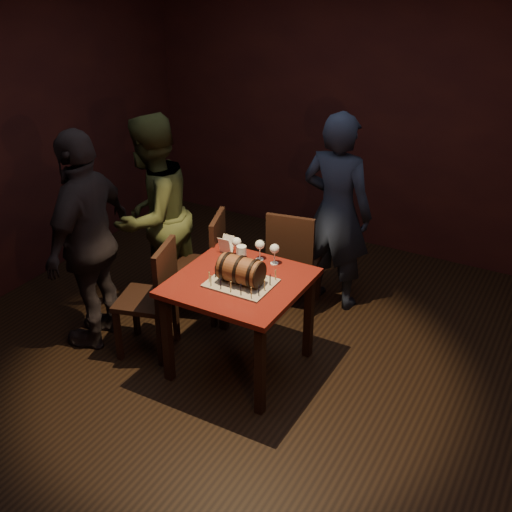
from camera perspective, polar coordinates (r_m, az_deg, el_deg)
name	(u,v)px	position (r m, az deg, el deg)	size (l,w,h in m)	color
room_shell	(250,197)	(4.20, -0.53, 5.24)	(5.04, 5.04, 2.80)	black
pub_table	(239,293)	(4.59, -1.48, -3.34)	(0.90, 0.90, 0.75)	#4D100C
cake_board	(241,283)	(4.48, -1.34, -2.42)	(0.45, 0.35, 0.01)	gray
barrel_cake	(241,270)	(4.43, -1.36, -1.27)	(0.36, 0.21, 0.21)	brown
birthday_candles	(241,277)	(4.46, -1.34, -1.90)	(0.40, 0.30, 0.09)	#DAD482
wine_glass_left	(236,243)	(4.80, -1.75, 1.18)	(0.07, 0.07, 0.16)	silver
wine_glass_mid	(260,246)	(4.75, 0.34, 0.93)	(0.07, 0.07, 0.16)	silver
wine_glass_right	(275,250)	(4.69, 1.66, 0.57)	(0.07, 0.07, 0.16)	silver
pint_of_ale	(242,256)	(4.71, -1.29, 0.03)	(0.07, 0.07, 0.15)	silver
menu_card	(226,245)	(4.88, -2.67, 0.98)	(0.10, 0.05, 0.13)	white
chair_back	(293,257)	(5.35, 3.29, -0.07)	(0.46, 0.46, 0.93)	black
chair_left_rear	(207,261)	(5.30, -4.41, -0.41)	(0.51, 0.51, 0.93)	black
chair_left_front	(154,293)	(4.88, -9.01, -3.29)	(0.50, 0.50, 0.93)	black
person_back	(336,212)	(5.39, 7.16, 3.89)	(0.62, 0.41, 1.71)	#191F33
person_left_rear	(153,216)	(5.36, -9.18, 3.51)	(0.82, 0.64, 1.70)	#32391C
person_left_front	(89,240)	(4.99, -14.61, 1.36)	(1.02, 0.42, 1.73)	black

